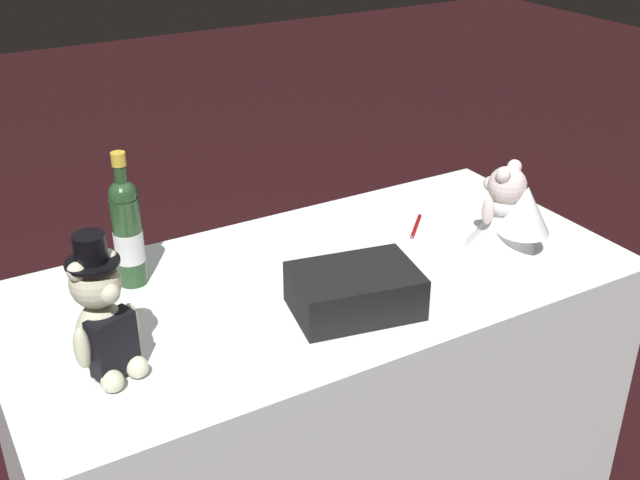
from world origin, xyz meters
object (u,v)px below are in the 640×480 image
champagne_bottle (127,231)px  gift_case_black (355,291)px  teddy_bear_bride (509,213)px  signing_pen (416,227)px  teddy_bear_groom (103,319)px

champagne_bottle → gift_case_black: bearing=136.9°
gift_case_black → teddy_bear_bride: bearing=-173.5°
teddy_bear_bride → gift_case_black: (0.49, 0.06, -0.05)m
teddy_bear_bride → signing_pen: size_ratio=2.15×
gift_case_black → signing_pen: bearing=-144.0°
champagne_bottle → teddy_bear_bride: bearing=160.7°
teddy_bear_bride → champagne_bottle: bearing=-19.3°
signing_pen → gift_case_black: size_ratio=0.35×
teddy_bear_bride → champagne_bottle: size_ratio=0.70×
signing_pen → gift_case_black: gift_case_black is taller
teddy_bear_groom → signing_pen: (-0.90, -0.22, -0.12)m
teddy_bear_groom → gift_case_black: teddy_bear_groom is taller
champagne_bottle → signing_pen: size_ratio=3.05×
teddy_bear_groom → signing_pen: teddy_bear_groom is taller
gift_case_black → teddy_bear_groom: bearing=-4.3°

